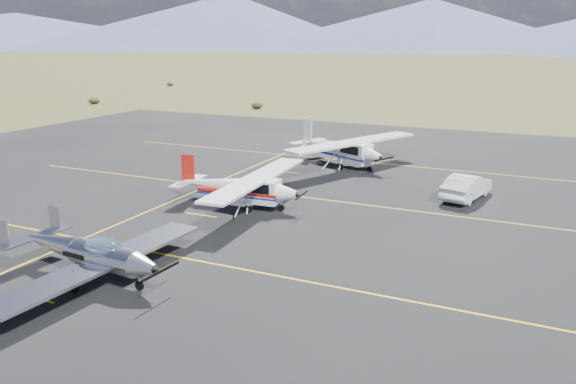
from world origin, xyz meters
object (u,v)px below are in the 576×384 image
Objects in this scene: sedan at (466,186)px; aircraft_low_wing at (90,253)px; aircraft_plain at (341,147)px; aircraft_cessna at (240,186)px.

aircraft_low_wing is at bearing 69.43° from sedan.
aircraft_plain is 2.59× the size of sedan.
sedan is at bearing 28.38° from aircraft_cessna.
aircraft_plain is 11.20m from sedan.
sedan is (9.76, -5.47, -0.61)m from aircraft_plain.
aircraft_low_wing is 23.50m from aircraft_plain.
aircraft_plain reaches higher than aircraft_low_wing.
aircraft_low_wing is 0.86× the size of aircraft_plain.
aircraft_cessna is 13.32m from sedan.
aircraft_plain is (2.09, 23.41, 0.32)m from aircraft_low_wing.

